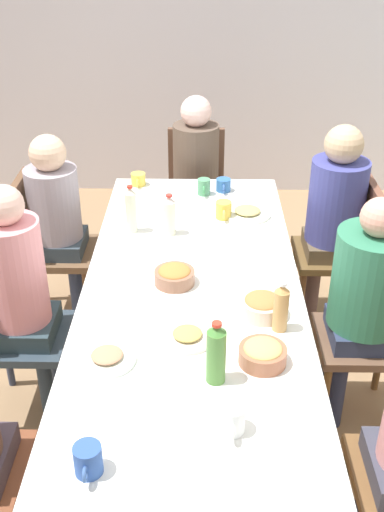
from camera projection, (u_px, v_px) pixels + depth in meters
The scene contains 29 objects.
ground_plane at pixel (192, 409), 3.12m from camera, with size 6.53×6.53×0.00m, color #927251.
wall_left at pixel (198, 34), 4.88m from camera, with size 0.12×4.01×2.60m, color silver.
dining_table at pixel (192, 298), 2.78m from camera, with size 2.40×0.96×0.74m.
chair_0 at pixel (196, 188), 4.23m from camera, with size 0.40×0.40×0.90m.
person_0 at pixel (196, 167), 4.06m from camera, with size 0.30×0.30×1.17m.
chair_1 at pixel (6, 325), 2.88m from camera, with size 0.40×0.40×0.90m.
person_1 at pixel (20, 289), 2.78m from camera, with size 0.30×0.30×1.21m.
chair_2 at pixel (45, 242), 3.57m from camera, with size 0.40×0.40×0.90m.
person_2 at pixel (57, 214), 3.48m from camera, with size 0.30×0.30×1.15m.
chair_3 at pixel (345, 245), 3.54m from camera, with size 0.40×0.40×0.90m.
person_3 at pixel (334, 210), 3.43m from camera, with size 0.31×0.31×1.21m.
chair_5 at pixel (379, 329), 2.85m from camera, with size 0.40×0.40×0.90m.
person_5 at pixel (366, 293), 2.75m from camera, with size 0.34×0.34×1.17m.
plate_0 at pixel (247, 213), 3.35m from camera, with size 0.25×0.25×0.04m.
plate_1 at pixel (187, 336), 2.41m from camera, with size 0.21×0.21×0.04m.
plate_2 at pixel (107, 358), 2.30m from camera, with size 0.22×0.22×0.04m.
bowl_0 at pixel (263, 353), 2.27m from camera, with size 0.18×0.18×0.08m.
bowl_1 at pixel (174, 275), 2.74m from camera, with size 0.18×0.18×0.08m.
bowl_2 at pixel (262, 305), 2.54m from camera, with size 0.19×0.19×0.09m.
cup_0 at pixel (204, 187), 3.57m from camera, with size 0.11×0.07×0.09m.
cup_1 at pixel (224, 210), 3.31m from camera, with size 0.12×0.08×0.09m.
cup_2 at pixel (88, 460), 1.83m from camera, with size 0.12×0.09×0.10m.
cup_3 at pixel (232, 419), 1.98m from camera, with size 0.12×0.09×0.10m.
cup_4 at pixel (223, 185), 3.62m from camera, with size 0.12×0.08×0.07m.
cup_5 at pixel (138, 179), 3.69m from camera, with size 0.12×0.09×0.07m.
bottle_0 at pixel (281, 308), 2.42m from camera, with size 0.06×0.06×0.22m.
bottle_1 at pixel (131, 210), 3.14m from camera, with size 0.06×0.06×0.25m.
bottle_2 at pixel (169, 215), 3.12m from camera, with size 0.06×0.06×0.22m.
bottle_3 at pixel (216, 354), 2.15m from camera, with size 0.07×0.07×0.25m.
Camera 1 is at (2.32, 0.04, 2.23)m, focal length 43.57 mm.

